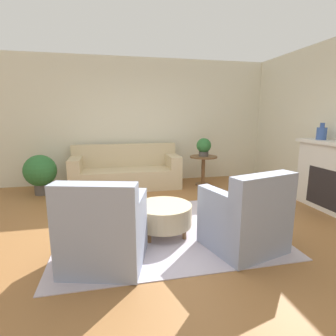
% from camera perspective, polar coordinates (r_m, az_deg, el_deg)
% --- Properties ---
extents(ground_plane, '(16.00, 16.00, 0.00)m').
position_cam_1_polar(ground_plane, '(3.67, -0.48, -13.35)').
color(ground_plane, '#996638').
extents(wall_back, '(9.66, 0.12, 2.80)m').
position_cam_1_polar(wall_back, '(6.19, -6.06, 10.07)').
color(wall_back, beige).
rests_on(wall_back, ground_plane).
extents(rug, '(2.78, 2.18, 0.01)m').
position_cam_1_polar(rug, '(3.67, -0.48, -13.27)').
color(rug, '#BCB2C1').
rests_on(rug, ground_plane).
extents(couch, '(2.27, 0.84, 0.91)m').
position_cam_1_polar(couch, '(5.74, -9.12, -0.88)').
color(couch, '#C6B289').
rests_on(couch, ground_plane).
extents(armchair_left, '(0.95, 0.92, 0.93)m').
position_cam_1_polar(armchair_left, '(2.82, -13.85, -13.40)').
color(armchair_left, '#8E99B2').
rests_on(armchair_left, rug).
extents(armchair_right, '(0.95, 0.92, 0.93)m').
position_cam_1_polar(armchair_right, '(3.18, 16.65, -10.64)').
color(armchair_right, '#8E99B2').
rests_on(armchair_right, rug).
extents(ottoman_table, '(0.74, 0.74, 0.39)m').
position_cam_1_polar(ottoman_table, '(3.47, -0.99, -10.13)').
color(ottoman_table, '#C6B289').
rests_on(ottoman_table, rug).
extents(side_table, '(0.60, 0.60, 0.65)m').
position_cam_1_polar(side_table, '(5.86, 7.68, 0.64)').
color(side_table, brown).
rests_on(side_table, ground_plane).
extents(fireplace, '(0.44, 1.40, 1.13)m').
position_cam_1_polar(fireplace, '(4.96, 32.58, -1.39)').
color(fireplace, silver).
rests_on(fireplace, ground_plane).
extents(vase_mantel_near, '(0.16, 0.16, 0.28)m').
position_cam_1_polar(vase_mantel_near, '(5.13, 30.44, 6.58)').
color(vase_mantel_near, '#38569E').
rests_on(vase_mantel_near, fireplace).
extents(potted_plant_on_side_table, '(0.32, 0.32, 0.40)m').
position_cam_1_polar(potted_plant_on_side_table, '(5.79, 7.79, 4.67)').
color(potted_plant_on_side_table, '#4C4742').
rests_on(potted_plant_on_side_table, side_table).
extents(potted_plant_floor, '(0.62, 0.62, 0.79)m').
position_cam_1_polar(potted_plant_floor, '(5.69, -26.04, -0.74)').
color(potted_plant_floor, '#4C4742').
rests_on(potted_plant_floor, ground_plane).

